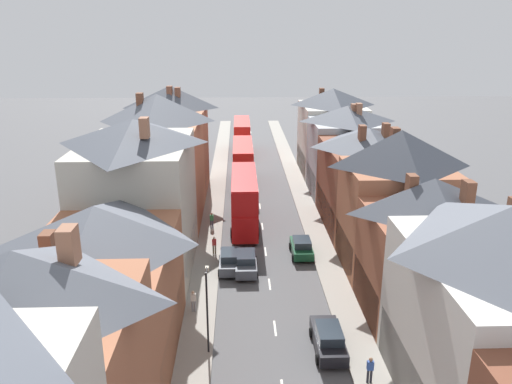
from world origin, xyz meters
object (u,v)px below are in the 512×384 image
at_px(car_near_blue, 230,260).
at_px(car_mid_black, 246,262).
at_px(pedestrian_near_right, 370,369).
at_px(pedestrian_far_left, 212,220).
at_px(double_decker_bus_mid_street, 242,137).
at_px(double_decker_bus_far_approaching, 243,163).
at_px(street_lamp, 207,306).
at_px(car_parked_right_a, 302,247).
at_px(car_parked_left_a, 328,339).
at_px(double_decker_bus_lead, 244,199).
at_px(pedestrian_mid_left, 193,300).
at_px(pedestrian_mid_right, 214,244).

height_order(car_near_blue, car_mid_black, car_mid_black).
xyz_separation_m(pedestrian_near_right, pedestrian_far_left, (-9.89, 23.01, 0.00)).
bearing_deg(double_decker_bus_mid_street, pedestrian_near_right, -83.01).
height_order(double_decker_bus_mid_street, double_decker_bus_far_approaching, same).
distance_m(pedestrian_near_right, street_lamp, 9.91).
xyz_separation_m(car_near_blue, car_parked_right_a, (6.20, 2.48, -0.03)).
bearing_deg(car_parked_left_a, car_mid_black, 114.50).
bearing_deg(car_mid_black, double_decker_bus_lead, 90.05).
bearing_deg(pedestrian_near_right, car_parked_left_a, 118.85).
bearing_deg(street_lamp, car_mid_black, 77.09).
xyz_separation_m(double_decker_bus_far_approaching, car_parked_right_a, (4.91, -21.18, -2.01)).
bearing_deg(pedestrian_mid_left, street_lamp, -73.95).
xyz_separation_m(double_decker_bus_lead, pedestrian_mid_right, (-2.71, -6.83, -1.78)).
bearing_deg(car_near_blue, pedestrian_far_left, 102.54).
bearing_deg(double_decker_bus_lead, double_decker_bus_mid_street, 90.00).
xyz_separation_m(car_parked_left_a, pedestrian_far_left, (-8.13, 19.83, 0.20)).
relative_size(double_decker_bus_lead, street_lamp, 1.96).
xyz_separation_m(car_mid_black, pedestrian_near_right, (6.65, -13.93, 0.18)).
relative_size(car_parked_left_a, pedestrian_mid_right, 2.77).
bearing_deg(car_parked_left_a, street_lamp, 179.53).
bearing_deg(double_decker_bus_lead, pedestrian_near_right, -74.41).
height_order(pedestrian_mid_right, street_lamp, street_lamp).
xyz_separation_m(car_mid_black, pedestrian_far_left, (-3.23, 9.08, 0.18)).
height_order(car_near_blue, pedestrian_mid_left, pedestrian_mid_left).
bearing_deg(car_parked_left_a, car_near_blue, 119.11).
xyz_separation_m(pedestrian_near_right, pedestrian_mid_right, (-9.37, 17.05, 0.00)).
bearing_deg(pedestrian_mid_right, car_near_blue, -62.63).
xyz_separation_m(double_decker_bus_mid_street, car_parked_right_a, (4.91, -37.54, -2.01)).
bearing_deg(double_decker_bus_far_approaching, pedestrian_mid_left, -97.03).
relative_size(pedestrian_mid_right, pedestrian_far_left, 1.00).
relative_size(double_decker_bus_lead, double_decker_bus_mid_street, 1.00).
distance_m(double_decker_bus_far_approaching, pedestrian_far_left, 15.41).
bearing_deg(car_near_blue, pedestrian_near_right, -60.95).
bearing_deg(car_parked_right_a, car_near_blue, -158.23).
height_order(pedestrian_mid_left, street_lamp, street_lamp).
relative_size(car_parked_left_a, car_parked_right_a, 1.13).
xyz_separation_m(double_decker_bus_lead, car_parked_right_a, (4.91, -7.08, -2.01)).
xyz_separation_m(double_decker_bus_mid_street, pedestrian_far_left, (-3.23, -31.32, -1.78)).
relative_size(pedestrian_near_right, pedestrian_mid_left, 1.00).
relative_size(double_decker_bus_mid_street, street_lamp, 1.96).
relative_size(car_near_blue, pedestrian_mid_left, 2.62).
bearing_deg(pedestrian_mid_left, pedestrian_far_left, 88.11).
bearing_deg(pedestrian_mid_right, car_parked_right_a, -1.92).
height_order(car_parked_left_a, pedestrian_mid_right, pedestrian_mid_right).
bearing_deg(double_decker_bus_far_approaching, car_parked_right_a, -76.95).
bearing_deg(pedestrian_far_left, double_decker_bus_far_approaching, 77.84).
height_order(car_parked_right_a, pedestrian_mid_right, pedestrian_mid_right).
relative_size(car_parked_left_a, car_mid_black, 0.99).
distance_m(car_near_blue, car_parked_right_a, 6.68).
bearing_deg(car_near_blue, double_decker_bus_far_approaching, 86.88).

